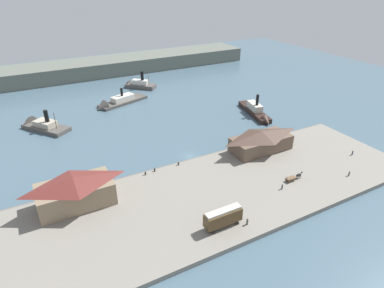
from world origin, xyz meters
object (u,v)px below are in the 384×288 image
pedestrian_near_cart (349,173)px  ferry_outer_harbor (137,85)px  mooring_post_center_east (155,170)px  ferry_moored_east (116,103)px  ferry_mid_harbor (257,112)px  mooring_post_east (145,173)px  ferry_shed_central_terminal (261,141)px  pedestrian_walking_east (352,153)px  mooring_post_west (178,164)px  ferry_moored_west (40,125)px  horse_cart (294,177)px  pedestrian_near_west_shed (282,187)px  pedestrian_at_waters_edge (247,222)px  street_tram (223,217)px  ferry_shed_east_terminal (75,191)px

pedestrian_near_cart → ferry_outer_harbor: 110.90m
mooring_post_center_east → ferry_moored_east: bearing=84.2°
mooring_post_center_east → ferry_mid_harbor: (53.92, 21.27, -0.09)m
pedestrian_near_cart → mooring_post_east: pedestrian_near_cart is taller
mooring_post_center_east → ferry_outer_harbor: bearing=73.7°
ferry_shed_central_terminal → pedestrian_walking_east: size_ratio=12.42×
mooring_post_west → ferry_outer_harbor: size_ratio=0.06×
ferry_moored_west → pedestrian_near_cart: bearing=-46.8°
ferry_mid_harbor → horse_cart: bearing=-116.2°
mooring_post_center_east → ferry_moored_east: size_ratio=0.03×
mooring_post_center_east → pedestrian_near_cart: bearing=-30.5°
horse_cart → pedestrian_walking_east: horse_cart is taller
mooring_post_east → ferry_moored_west: bearing=114.2°
horse_cart → pedestrian_near_cart: size_ratio=3.62×
mooring_post_east → ferry_moored_east: 61.87m
mooring_post_east → ferry_outer_harbor: ferry_outer_harbor is taller
pedestrian_near_west_shed → ferry_outer_harbor: ferry_outer_harbor is taller
pedestrian_near_cart → ferry_mid_harbor: bearing=83.0°
pedestrian_near_cart → pedestrian_near_west_shed: pedestrian_near_west_shed is taller
pedestrian_near_cart → ferry_mid_harbor: size_ratio=0.06×
horse_cart → mooring_post_west: bearing=138.1°
pedestrian_walking_east → ferry_mid_harbor: 42.20m
ferry_moored_east → ferry_outer_harbor: (17.14, 19.24, 0.55)m
ferry_shed_central_terminal → mooring_post_west: (-27.63, 4.10, -2.98)m
pedestrian_at_waters_edge → ferry_outer_harbor: (13.22, 110.87, -0.45)m
ferry_mid_harbor → pedestrian_near_cart: bearing=-97.0°
ferry_shed_central_terminal → ferry_outer_harbor: bearing=98.1°
street_tram → pedestrian_near_west_shed: (21.78, 4.55, -1.90)m
ferry_outer_harbor → street_tram: bearing=-99.6°
ferry_shed_central_terminal → mooring_post_center_east: 35.64m
ferry_moored_east → ferry_outer_harbor: 25.77m
horse_cart → pedestrian_near_west_shed: (-5.79, -1.72, -0.20)m
pedestrian_walking_east → pedestrian_near_cart: 13.40m
mooring_post_east → pedestrian_at_waters_edge: bearing=-66.6°
horse_cart → pedestrian_near_west_shed: 6.05m
mooring_post_west → mooring_post_east: 10.69m
pedestrian_walking_east → mooring_post_center_east: (-58.89, 20.64, -0.28)m
mooring_post_center_east → ferry_moored_east: ferry_moored_east is taller
ferry_outer_harbor → ferry_mid_harbor: (30.59, -58.65, -0.01)m
ferry_moored_east → ferry_moored_west: size_ratio=1.27×
pedestrian_near_cart → horse_cart: bearing=159.4°
ferry_shed_east_terminal → ferry_moored_east: ferry_shed_east_terminal is taller
pedestrian_at_waters_edge → ferry_outer_harbor: bearing=83.2°
mooring_post_east → mooring_post_west: bearing=1.9°
ferry_shed_central_terminal → horse_cart: size_ratio=3.49×
pedestrian_near_cart → mooring_post_west: (-40.21, 28.08, -0.27)m
ferry_moored_west → ferry_mid_harbor: size_ratio=0.81×
mooring_post_center_east → ferry_outer_harbor: ferry_outer_harbor is taller
street_tram → ferry_moored_west: bearing=111.3°
mooring_post_center_east → ferry_moored_east: 61.00m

